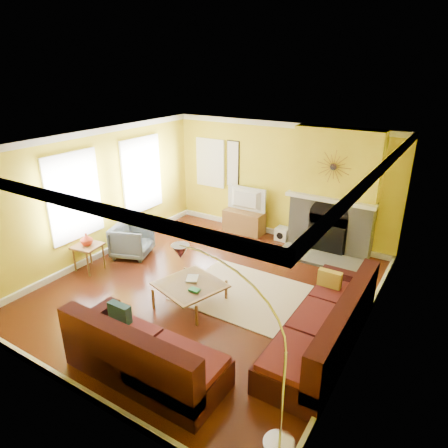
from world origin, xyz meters
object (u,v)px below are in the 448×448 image
Objects in this scene: sectional_sofa at (235,309)px; media_console at (244,222)px; armchair at (132,240)px; arc_lamp at (235,350)px; side_table at (89,257)px; coffee_table at (190,294)px.

sectional_sofa reaches higher than media_console.
media_console is 2.79m from armchair.
arc_lamp is at bearing -61.96° from media_console.
armchair reaches higher than side_table.
armchair is 0.99m from side_table.
media_console is (-1.84, 3.57, -0.17)m from sectional_sofa.
armchair is at bearing -120.47° from media_console.
arc_lamp reaches higher than media_console.
sectional_sofa is 6.62× the size of side_table.
armchair is 0.37× the size of arc_lamp.
coffee_table is at bearing -76.82° from media_console.
media_console is at bearing -51.07° from armchair.
armchair is at bearing 158.39° from coffee_table.
armchair is (-1.41, -2.40, 0.08)m from media_console.
armchair is 1.41× the size of side_table.
side_table is at bearing 143.01° from armchair.
coffee_table is 2.35m from armchair.
arc_lamp is (4.37, -1.68, 0.79)m from side_table.
media_console is at bearing 117.25° from sectional_sofa.
arc_lamp is at bearing -60.07° from sectional_sofa.
arc_lamp reaches higher than armchair.
armchair reaches higher than media_console.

